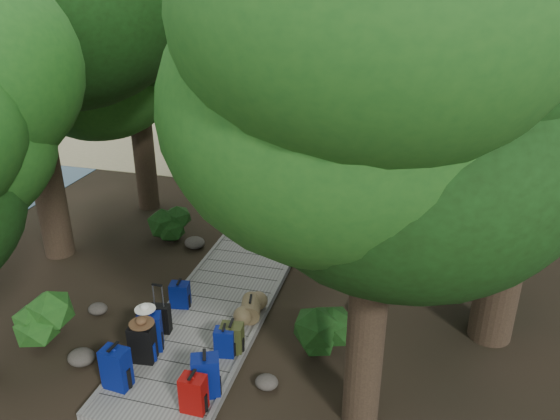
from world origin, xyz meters
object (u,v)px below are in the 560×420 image
(backpack_right_b, at_px, (206,374))
(kayak, at_px, (248,132))
(backpack_left_b, at_px, (142,341))
(backpack_left_c, at_px, (150,330))
(backpack_right_c, at_px, (225,341))
(backpack_left_a, at_px, (116,366))
(backpack_right_a, at_px, (193,392))
(sun_lounger, at_px, (422,147))
(backpack_right_d, at_px, (232,336))
(suitcase_on_boardwalk, at_px, (161,319))
(duffel_right_khaki, at_px, (251,308))
(lone_suitcase_on_sand, at_px, (330,150))
(backpack_left_d, at_px, (180,294))

(backpack_right_b, distance_m, kayak, 14.74)
(backpack_left_b, relative_size, backpack_right_b, 0.97)
(backpack_left_c, bearing_deg, kayak, 79.88)
(kayak, bearing_deg, backpack_right_c, -79.20)
(backpack_left_a, bearing_deg, backpack_right_a, -1.40)
(sun_lounger, bearing_deg, backpack_right_a, -85.49)
(backpack_right_c, height_order, kayak, backpack_right_c)
(backpack_right_a, height_order, kayak, backpack_right_a)
(backpack_right_a, height_order, backpack_right_c, backpack_right_a)
(backpack_right_d, height_order, sun_lounger, backpack_right_d)
(backpack_right_a, height_order, suitcase_on_boardwalk, backpack_right_a)
(backpack_left_a, relative_size, duffel_right_khaki, 1.36)
(backpack_right_d, xyz_separation_m, lone_suitcase_on_sand, (-0.30, 11.12, -0.09))
(backpack_left_a, distance_m, backpack_left_c, 1.00)
(duffel_right_khaki, height_order, kayak, duffel_right_khaki)
(backpack_left_d, bearing_deg, backpack_right_b, -65.77)
(backpack_left_b, relative_size, sun_lounger, 0.39)
(lone_suitcase_on_sand, xyz_separation_m, sun_lounger, (3.15, 1.18, 0.01))
(duffel_right_khaki, bearing_deg, backpack_right_a, -104.55)
(backpack_right_c, bearing_deg, suitcase_on_boardwalk, 157.37)
(backpack_right_c, bearing_deg, lone_suitcase_on_sand, 81.49)
(backpack_right_d, xyz_separation_m, suitcase_on_boardwalk, (-1.45, 0.18, -0.02))
(backpack_left_a, xyz_separation_m, backpack_right_a, (1.39, -0.15, -0.06))
(backpack_right_d, bearing_deg, backpack_left_c, -173.86)
(backpack_right_a, relative_size, suitcase_on_boardwalk, 1.21)
(backpack_right_a, bearing_deg, kayak, 106.00)
(suitcase_on_boardwalk, bearing_deg, lone_suitcase_on_sand, 75.61)
(backpack_right_c, relative_size, kayak, 0.21)
(backpack_right_a, bearing_deg, suitcase_on_boardwalk, 130.65)
(backpack_left_d, height_order, backpack_right_d, backpack_right_d)
(backpack_left_c, height_order, sun_lounger, backpack_left_c)
(backpack_left_a, distance_m, backpack_right_b, 1.46)
(backpack_right_d, height_order, kayak, backpack_right_d)
(backpack_right_c, xyz_separation_m, sun_lounger, (2.93, 12.44, -0.08))
(backpack_left_b, bearing_deg, backpack_right_a, -39.68)
(backpack_right_d, bearing_deg, backpack_left_a, -144.74)
(backpack_left_c, xyz_separation_m, sun_lounger, (4.25, 12.62, -0.17))
(backpack_left_b, distance_m, backpack_right_c, 1.39)
(backpack_right_d, bearing_deg, backpack_left_b, -162.21)
(backpack_left_a, height_order, backpack_right_a, backpack_left_a)
(backpack_left_a, relative_size, sun_lounger, 0.40)
(backpack_left_b, height_order, lone_suitcase_on_sand, backpack_left_b)
(backpack_left_b, xyz_separation_m, duffel_right_khaki, (1.39, 1.68, -0.19))
(backpack_left_c, relative_size, backpack_right_b, 0.99)
(duffel_right_khaki, height_order, sun_lounger, sun_lounger)
(backpack_right_d, bearing_deg, backpack_right_b, -98.14)
(backpack_left_d, distance_m, backpack_right_d, 1.79)
(backpack_left_a, bearing_deg, backpack_right_d, 46.80)
(backpack_right_b, height_order, lone_suitcase_on_sand, backpack_right_b)
(backpack_right_a, xyz_separation_m, suitcase_on_boardwalk, (-1.37, 1.65, -0.06))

